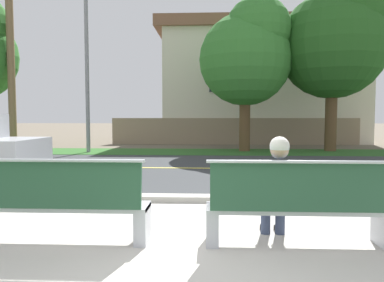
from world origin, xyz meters
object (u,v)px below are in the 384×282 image
Objects in this scene: bench_right at (299,207)px; shade_tree_centre at (337,37)px; seated_person_blue at (277,185)px; streetlamp at (88,45)px; bench_left at (58,204)px; shade_tree_left at (248,53)px.

bench_right is 0.28× the size of shade_tree_centre.
seated_person_blue is (-0.21, 0.17, 0.21)m from bench_right.
bench_right is 0.27× the size of streetlamp.
bench_left is 1.00× the size of bench_right.
shade_tree_centre reaches higher than bench_right.
bench_right is at bearing -109.94° from shade_tree_centre.
bench_right is 0.35m from seated_person_blue.
shade_tree_centre is at bearing 68.86° from seated_person_blue.
bench_right is at bearing 0.00° from bench_left.
bench_left is 0.33× the size of shade_tree_left.
seated_person_blue is 0.17× the size of shade_tree_centre.
shade_tree_centre is (4.50, 11.64, 4.12)m from seated_person_blue.
bench_left is 12.65m from shade_tree_left.
shade_tree_left is 3.75m from shade_tree_centre.
bench_right is 13.29m from shade_tree_centre.
shade_tree_centre reaches higher than bench_left.
shade_tree_centre is (10.30, 0.77, 0.40)m from streetlamp.
bench_left is at bearing -73.58° from streetlamp.
shade_tree_left is at bearing 73.90° from bench_left.
shade_tree_centre is (7.04, 11.81, 4.33)m from bench_left.
streetlamp is 6.64m from shade_tree_left.
bench_left is 1.66× the size of seated_person_blue.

